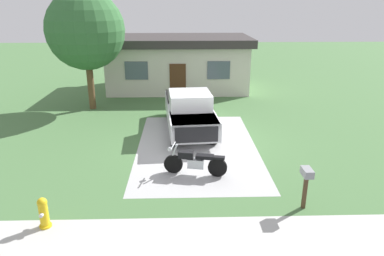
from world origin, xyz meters
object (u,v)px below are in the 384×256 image
at_px(motorcycle, 195,162).
at_px(neighbor_house, 178,62).
at_px(fire_hydrant, 44,213).
at_px(mailbox, 306,178).
at_px(pickup_truck, 189,110).
at_px(shade_tree, 86,31).

xyz_separation_m(motorcycle, neighbor_house, (-0.67, 13.11, 1.32)).
height_order(fire_hydrant, mailbox, mailbox).
height_order(pickup_truck, neighbor_house, neighbor_house).
bearing_deg(fire_hydrant, neighbor_house, 77.93).
bearing_deg(pickup_truck, neighbor_house, 93.83).
bearing_deg(neighbor_house, shade_tree, -134.59).
distance_m(mailbox, neighbor_house, 15.80).
bearing_deg(motorcycle, neighbor_house, 92.92).
relative_size(mailbox, shade_tree, 0.20).
bearing_deg(mailbox, shade_tree, 129.12).
bearing_deg(mailbox, pickup_truck, 114.98).
bearing_deg(neighbor_house, pickup_truck, -86.17).
bearing_deg(motorcycle, pickup_truck, 91.25).
distance_m(pickup_truck, mailbox, 7.55).
distance_m(mailbox, shade_tree, 13.91).
relative_size(motorcycle, mailbox, 1.74).
bearing_deg(pickup_truck, fire_hydrant, -117.87).
bearing_deg(pickup_truck, shade_tree, 145.70).
xyz_separation_m(motorcycle, fire_hydrant, (-4.10, -2.94, -0.05)).
bearing_deg(fire_hydrant, pickup_truck, 62.13).
bearing_deg(neighbor_house, fire_hydrant, -102.07).
xyz_separation_m(fire_hydrant, neighbor_house, (3.43, 16.05, 1.36)).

